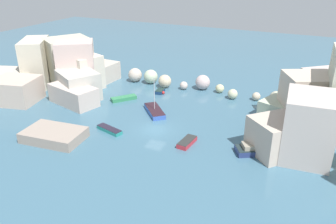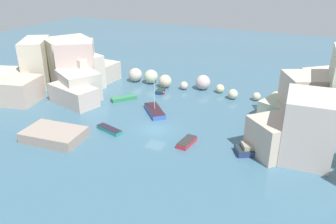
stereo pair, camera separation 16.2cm
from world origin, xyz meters
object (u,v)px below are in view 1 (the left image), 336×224
(moored_boat_0, at_px, (155,111))
(moored_boat_2, at_px, (124,98))
(moored_boat_3, at_px, (109,130))
(channel_buoy, at_px, (163,93))
(moored_boat_4, at_px, (187,142))
(moored_boat_1, at_px, (160,91))
(moored_boat_5, at_px, (254,149))
(stone_dock, at_px, (54,135))

(moored_boat_0, relative_size, moored_boat_2, 1.37)
(moored_boat_0, distance_m, moored_boat_3, 8.71)
(channel_buoy, height_order, moored_boat_4, moored_boat_4)
(moored_boat_1, distance_m, moored_boat_5, 24.11)
(stone_dock, distance_m, moored_boat_3, 7.32)
(moored_boat_2, xyz_separation_m, moored_boat_3, (4.47, -10.84, -0.03))
(moored_boat_4, xyz_separation_m, moored_boat_5, (8.24, 1.52, 0.17))
(moored_boat_2, bearing_deg, moored_boat_5, 109.25)
(moored_boat_4, bearing_deg, stone_dock, 115.92)
(channel_buoy, height_order, moored_boat_5, moored_boat_5)
(stone_dock, height_order, moored_boat_2, stone_dock)
(moored_boat_0, distance_m, moored_boat_2, 7.72)
(moored_boat_4, bearing_deg, moored_boat_2, 63.19)
(moored_boat_5, bearing_deg, moored_boat_1, -66.07)
(channel_buoy, bearing_deg, stone_dock, -104.79)
(moored_boat_1, height_order, moored_boat_3, moored_boat_1)
(channel_buoy, distance_m, moored_boat_1, 0.87)
(stone_dock, distance_m, channel_buoy, 22.08)
(moored_boat_2, relative_size, moored_boat_5, 0.85)
(stone_dock, xyz_separation_m, channel_buoy, (5.63, 21.34, -0.42))
(stone_dock, xyz_separation_m, moored_boat_4, (16.38, 6.36, -0.37))
(moored_boat_3, height_order, moored_boat_4, moored_boat_4)
(moored_boat_3, xyz_separation_m, moored_boat_4, (11.13, 1.27, 0.04))
(moored_boat_1, bearing_deg, moored_boat_3, -6.99)
(channel_buoy, xyz_separation_m, moored_boat_0, (2.42, -8.01, 0.11))
(stone_dock, distance_m, moored_boat_4, 17.57)
(moored_boat_1, xyz_separation_m, moored_boat_4, (11.55, -15.30, 0.01))
(channel_buoy, relative_size, moored_boat_0, 0.09)
(moored_boat_1, bearing_deg, stone_dock, -21.01)
(moored_boat_0, bearing_deg, channel_buoy, -26.00)
(moored_boat_3, relative_size, moored_boat_5, 0.86)
(stone_dock, relative_size, moored_boat_2, 1.84)
(moored_boat_3, distance_m, moored_boat_5, 19.57)
(moored_boat_1, bearing_deg, moored_boat_0, 12.72)
(moored_boat_0, xyz_separation_m, moored_boat_3, (-2.80, -8.24, -0.11))
(stone_dock, height_order, moored_boat_3, stone_dock)
(moored_boat_1, xyz_separation_m, moored_boat_5, (19.79, -13.77, 0.19))
(stone_dock, relative_size, moored_boat_0, 1.34)
(stone_dock, relative_size, moored_boat_5, 1.55)
(moored_boat_0, xyz_separation_m, moored_boat_5, (16.57, -5.45, 0.11))
(stone_dock, relative_size, moored_boat_4, 2.25)
(moored_boat_3, bearing_deg, stone_dock, -120.97)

